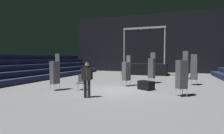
# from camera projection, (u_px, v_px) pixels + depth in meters

# --- Properties ---
(ground_plane) EXTENTS (22.00, 30.00, 0.10)m
(ground_plane) POSITION_uv_depth(u_px,v_px,m) (115.00, 91.00, 10.72)
(ground_plane) COLOR slate
(arena_end_wall) EXTENTS (22.00, 0.30, 8.00)m
(arena_end_wall) POSITION_uv_depth(u_px,v_px,m) (150.00, 43.00, 24.62)
(arena_end_wall) COLOR black
(arena_end_wall) RESTS_ON ground_plane
(bleacher_bank_left) EXTENTS (3.75, 24.00, 2.25)m
(bleacher_bank_left) POSITION_uv_depth(u_px,v_px,m) (15.00, 68.00, 14.66)
(bleacher_bank_left) COLOR #191E38
(bleacher_bank_left) RESTS_ON ground_plane
(stage_riser) EXTENTS (5.05, 3.00, 5.40)m
(stage_riser) POSITION_uv_depth(u_px,v_px,m) (145.00, 68.00, 21.24)
(stage_riser) COLOR black
(stage_riser) RESTS_ON ground_plane
(man_with_tie) EXTENTS (0.56, 0.36, 1.77)m
(man_with_tie) POSITION_uv_depth(u_px,v_px,m) (87.00, 77.00, 8.67)
(man_with_tie) COLOR black
(man_with_tie) RESTS_ON ground_plane
(chair_stack_front_left) EXTENTS (0.57, 0.57, 2.22)m
(chair_stack_front_left) POSITION_uv_depth(u_px,v_px,m) (55.00, 72.00, 10.67)
(chair_stack_front_left) COLOR #B2B5BA
(chair_stack_front_left) RESTS_ON ground_plane
(chair_stack_front_right) EXTENTS (0.60, 0.60, 2.31)m
(chair_stack_front_right) POSITION_uv_depth(u_px,v_px,m) (182.00, 74.00, 8.99)
(chair_stack_front_right) COLOR #B2B5BA
(chair_stack_front_right) RESTS_ON ground_plane
(chair_stack_mid_left) EXTENTS (0.62, 0.62, 2.14)m
(chair_stack_mid_left) POSITION_uv_depth(u_px,v_px,m) (126.00, 71.00, 12.28)
(chair_stack_mid_left) COLOR #B2B5BA
(chair_stack_mid_left) RESTS_ON ground_plane
(chair_stack_mid_right) EXTENTS (0.55, 0.55, 2.39)m
(chair_stack_mid_right) POSITION_uv_depth(u_px,v_px,m) (152.00, 68.00, 13.69)
(chair_stack_mid_right) COLOR #B2B5BA
(chair_stack_mid_right) RESTS_ON ground_plane
(chair_stack_mid_centre) EXTENTS (0.52, 0.52, 2.22)m
(chair_stack_mid_centre) POSITION_uv_depth(u_px,v_px,m) (194.00, 70.00, 12.76)
(chair_stack_mid_centre) COLOR #B2B5BA
(chair_stack_mid_centre) RESTS_ON ground_plane
(chair_stack_rear_left) EXTENTS (0.58, 0.58, 2.39)m
(chair_stack_rear_left) POSITION_uv_depth(u_px,v_px,m) (186.00, 66.00, 16.40)
(chair_stack_rear_left) COLOR #B2B5BA
(chair_stack_rear_left) RESTS_ON ground_plane
(equipment_road_case) EXTENTS (1.08, 0.99, 0.54)m
(equipment_road_case) POSITION_uv_depth(u_px,v_px,m) (146.00, 85.00, 10.94)
(equipment_road_case) COLOR black
(equipment_road_case) RESTS_ON ground_plane
(loose_chair_near_man) EXTENTS (0.55, 0.55, 0.95)m
(loose_chair_near_man) POSITION_uv_depth(u_px,v_px,m) (81.00, 81.00, 10.88)
(loose_chair_near_man) COLOR #B2B5BA
(loose_chair_near_man) RESTS_ON ground_plane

